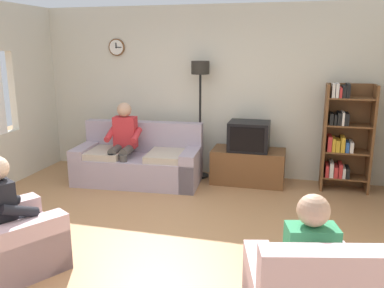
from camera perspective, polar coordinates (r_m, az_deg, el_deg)
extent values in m
plane|color=#B27F51|center=(4.50, -5.06, -13.75)|extent=(12.00, 12.00, 0.00)
cube|color=beige|center=(6.60, 2.49, 7.39)|extent=(6.20, 0.12, 2.70)
cylinder|color=brown|center=(6.99, -10.59, 13.27)|extent=(0.28, 0.03, 0.28)
cylinder|color=white|center=(6.97, -10.64, 13.27)|extent=(0.24, 0.01, 0.24)
cube|color=black|center=(6.97, -10.68, 13.51)|extent=(0.02, 0.01, 0.09)
cube|color=black|center=(6.95, -10.36, 13.28)|extent=(0.11, 0.01, 0.01)
cube|color=beige|center=(7.26, -21.38, 7.44)|extent=(0.12, 1.10, 1.20)
cube|color=#A899A8|center=(6.32, -7.64, -3.58)|extent=(1.96, 0.98, 0.42)
cube|color=#A899A8|center=(6.54, -6.80, 1.11)|extent=(1.91, 0.34, 0.48)
cube|color=#A899A8|center=(6.10, -0.11, -3.40)|extent=(0.28, 0.85, 0.56)
cube|color=#A899A8|center=(6.60, -14.62, -2.53)|extent=(0.28, 0.85, 0.56)
cube|color=#BCAD99|center=(6.07, -3.36, -1.65)|extent=(0.65, 0.72, 0.10)
cube|color=#BCAD99|center=(6.37, -12.13, -1.19)|extent=(0.65, 0.72, 0.10)
cube|color=brown|center=(6.31, 7.91, -3.12)|extent=(1.10, 0.56, 0.53)
cube|color=black|center=(6.55, 8.19, -2.26)|extent=(1.10, 0.04, 0.03)
cube|color=black|center=(6.17, 8.04, 1.13)|extent=(0.60, 0.48, 0.44)
cube|color=black|center=(5.93, 7.76, 0.63)|extent=(0.50, 0.01, 0.36)
cube|color=brown|center=(6.21, 18.14, 0.93)|extent=(0.04, 0.36, 1.55)
cube|color=brown|center=(6.28, 23.96, 0.57)|extent=(0.04, 0.36, 1.55)
cube|color=brown|center=(6.40, 20.91, 1.08)|extent=(0.64, 0.02, 1.55)
cube|color=brown|center=(6.38, 20.62, -4.34)|extent=(0.60, 0.34, 0.02)
cube|color=red|center=(6.31, 18.48, -3.42)|extent=(0.05, 0.28, 0.17)
cube|color=silver|center=(6.31, 19.03, -3.29)|extent=(0.05, 0.28, 0.21)
cube|color=red|center=(6.32, 19.58, -3.55)|extent=(0.06, 0.28, 0.16)
cube|color=red|center=(6.32, 20.15, -3.39)|extent=(0.05, 0.28, 0.20)
cube|color=silver|center=(6.34, 20.58, -3.65)|extent=(0.04, 0.28, 0.15)
cube|color=black|center=(6.34, 21.05, -3.68)|extent=(0.05, 0.28, 0.15)
cube|color=brown|center=(6.28, 20.92, -0.97)|extent=(0.60, 0.34, 0.02)
cube|color=red|center=(6.21, 18.81, 0.19)|extent=(0.06, 0.28, 0.22)
cube|color=gold|center=(6.22, 19.32, 0.05)|extent=(0.04, 0.28, 0.19)
cube|color=gold|center=(6.22, 19.82, -0.10)|extent=(0.06, 0.28, 0.17)
cube|color=gold|center=(6.23, 20.45, 0.07)|extent=(0.06, 0.28, 0.21)
cube|color=#2D59A5|center=(6.24, 20.98, -0.27)|extent=(0.05, 0.28, 0.14)
cube|color=silver|center=(6.25, 21.50, -0.27)|extent=(0.05, 0.28, 0.15)
cube|color=brown|center=(6.20, 21.22, 2.50)|extent=(0.60, 0.34, 0.02)
cube|color=black|center=(6.14, 19.04, 3.44)|extent=(0.05, 0.28, 0.16)
cube|color=black|center=(6.14, 19.53, 3.37)|extent=(0.03, 0.28, 0.15)
cube|color=black|center=(6.15, 20.04, 3.46)|extent=(0.05, 0.28, 0.18)
cube|color=silver|center=(6.15, 20.48, 3.47)|extent=(0.03, 0.28, 0.19)
cube|color=black|center=(6.16, 20.93, 3.36)|extent=(0.06, 0.28, 0.17)
cube|color=brown|center=(6.14, 21.53, 6.05)|extent=(0.60, 0.34, 0.02)
cube|color=silver|center=(6.09, 19.29, 7.19)|extent=(0.04, 0.28, 0.19)
cube|color=silver|center=(6.09, 19.77, 7.18)|extent=(0.04, 0.28, 0.20)
cube|color=red|center=(6.10, 20.19, 6.90)|extent=(0.03, 0.28, 0.14)
cube|color=black|center=(6.10, 20.63, 6.97)|extent=(0.05, 0.28, 0.16)
cube|color=black|center=(6.10, 21.13, 7.07)|extent=(0.05, 0.28, 0.19)
cylinder|color=black|center=(6.60, 1.11, -4.47)|extent=(0.28, 0.28, 0.03)
cylinder|color=black|center=(6.39, 1.15, 2.66)|extent=(0.04, 0.04, 1.70)
cylinder|color=black|center=(6.29, 1.19, 10.74)|extent=(0.28, 0.28, 0.20)
cube|color=beige|center=(4.30, -24.26, -13.41)|extent=(1.12, 1.13, 0.40)
cube|color=beige|center=(4.53, -25.46, -11.01)|extent=(0.59, 0.79, 0.56)
cube|color=beige|center=(4.01, -22.55, -13.94)|extent=(0.59, 0.79, 0.56)
cube|color=beige|center=(2.71, 18.16, -18.70)|extent=(0.82, 0.36, 0.50)
cube|color=red|center=(6.30, -9.39, 1.66)|extent=(0.35, 0.22, 0.48)
sphere|color=tan|center=(6.23, -9.54, 4.80)|extent=(0.22, 0.22, 0.22)
cylinder|color=#4C4742|center=(6.15, -9.10, -0.91)|extent=(0.16, 0.39, 0.13)
cylinder|color=#4C4742|center=(6.21, -10.67, -0.83)|extent=(0.16, 0.39, 0.13)
cylinder|color=#4C4742|center=(6.06, -9.59, -3.92)|extent=(0.12, 0.12, 0.52)
cylinder|color=#4C4742|center=(6.12, -11.18, -3.81)|extent=(0.12, 0.12, 0.52)
cylinder|color=red|center=(6.15, -7.85, 1.23)|extent=(0.11, 0.34, 0.20)
cylinder|color=red|center=(6.29, -11.49, 1.36)|extent=(0.11, 0.34, 0.20)
cylinder|color=black|center=(4.33, -23.21, -9.91)|extent=(0.31, 0.39, 0.13)
cylinder|color=black|center=(4.17, -22.29, -10.71)|extent=(0.31, 0.39, 0.13)
cylinder|color=black|center=(4.48, -20.64, -11.96)|extent=(0.15, 0.15, 0.40)
cylinder|color=black|center=(4.32, -19.64, -12.79)|extent=(0.15, 0.15, 0.40)
cylinder|color=black|center=(4.33, -25.18, -6.97)|extent=(0.25, 0.33, 0.20)
cylinder|color=black|center=(3.95, -23.12, -8.68)|extent=(0.25, 0.33, 0.20)
cube|color=#338C59|center=(2.96, 16.34, -15.30)|extent=(0.38, 0.27, 0.48)
sphere|color=tan|center=(2.82, 16.77, -8.96)|extent=(0.22, 0.22, 0.22)
cylinder|color=black|center=(3.22, 13.52, -17.53)|extent=(0.22, 0.40, 0.13)
cylinder|color=black|center=(3.26, 16.75, -17.31)|extent=(0.22, 0.40, 0.13)
cylinder|color=black|center=(3.49, 12.62, -19.03)|extent=(0.13, 0.13, 0.40)
cylinder|color=black|center=(3.53, 15.64, -18.83)|extent=(0.13, 0.13, 0.40)
cylinder|color=#338C59|center=(3.01, 11.82, -14.95)|extent=(0.17, 0.34, 0.20)
cylinder|color=#338C59|center=(3.12, 19.68, -14.47)|extent=(0.17, 0.34, 0.20)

